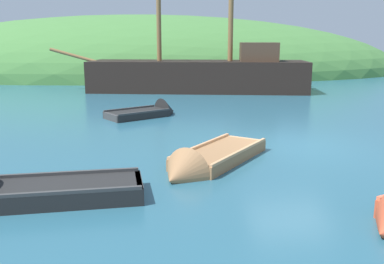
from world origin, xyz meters
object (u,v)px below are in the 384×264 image
at_px(rowboat_outer_left, 150,114).
at_px(rowboat_far, 206,163).
at_px(rowboat_portside, 34,196).
at_px(sailing_ship, 200,80).

relative_size(rowboat_outer_left, rowboat_far, 0.83).
height_order(rowboat_portside, rowboat_far, rowboat_portside).
bearing_deg(rowboat_outer_left, sailing_ship, 37.47).
bearing_deg(sailing_ship, rowboat_far, 93.36).
xyz_separation_m(rowboat_outer_left, rowboat_far, (1.52, -7.40, 0.01)).
xyz_separation_m(sailing_ship, rowboat_outer_left, (-2.98, -8.47, -0.63)).
height_order(sailing_ship, rowboat_outer_left, sailing_ship).
xyz_separation_m(sailing_ship, rowboat_far, (-1.46, -15.87, -0.62)).
height_order(sailing_ship, rowboat_portside, sailing_ship).
bearing_deg(rowboat_far, sailing_ship, -148.62).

